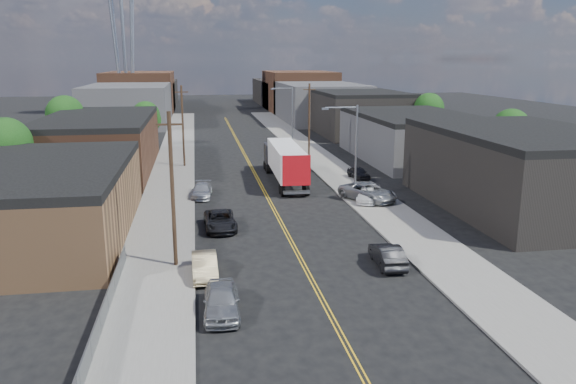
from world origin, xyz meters
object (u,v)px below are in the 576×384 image
object	(u,v)px
car_right_lot_a	(368,192)
car_ahead_truck	(286,161)
car_left_a	(222,300)
car_right_lot_b	(367,195)
car_right_oncoming	(387,255)
car_right_lot_c	(359,173)
car_left_d	(202,191)
car_left_b	(205,266)
semi_truck	(284,160)
car_left_c	(220,221)

from	to	relation	value
car_right_lot_a	car_ahead_truck	xyz separation A→B (m)	(-4.91, 18.02, -0.17)
car_left_a	car_right_lot_b	xyz separation A→B (m)	(14.50, 21.45, -0.00)
car_right_oncoming	car_left_a	bearing A→B (deg)	29.96
car_right_lot_b	car_right_lot_a	bearing A→B (deg)	75.60
car_right_oncoming	car_right_lot_b	size ratio (longest dim) A/B	1.00
car_left_a	car_right_lot_c	distance (m)	35.57
car_left_d	car_ahead_truck	world-z (taller)	car_ahead_truck
car_right_lot_c	car_ahead_truck	distance (m)	10.75
car_right_lot_b	car_right_lot_c	bearing A→B (deg)	98.06
car_left_d	car_ahead_truck	bearing A→B (deg)	57.96
car_left_b	car_right_lot_c	distance (m)	31.29
car_right_lot_a	car_right_lot_c	xyz separation A→B (m)	(1.93, 9.73, -0.18)
car_right_lot_b	car_ahead_truck	size ratio (longest dim) A/B	0.76
car_right_oncoming	car_ahead_truck	distance (m)	34.31
semi_truck	car_left_c	size ratio (longest dim) A/B	3.11
car_left_a	car_right_lot_c	xyz separation A→B (m)	(16.62, 31.45, 0.01)
car_right_lot_b	car_left_a	bearing A→B (deg)	-104.04
semi_truck	car_left_d	bearing A→B (deg)	-144.53
semi_truck	car_right_oncoming	world-z (taller)	semi_truck
car_right_lot_a	car_ahead_truck	bearing A→B (deg)	75.34
car_left_b	car_left_d	distance (m)	20.66
car_right_oncoming	car_right_lot_c	distance (m)	26.61
car_left_a	car_right_lot_c	size ratio (longest dim) A/B	1.22
semi_truck	car_right_oncoming	distance (m)	26.90
car_right_lot_a	car_ahead_truck	distance (m)	18.68
car_left_a	car_left_d	distance (m)	26.12
car_left_b	semi_truck	bearing A→B (deg)	69.75
car_left_b	car_right_oncoming	distance (m)	11.72
car_right_lot_c	car_ahead_truck	bearing A→B (deg)	122.22
car_right_oncoming	car_right_lot_b	world-z (taller)	car_right_oncoming
car_left_d	car_right_lot_a	bearing A→B (deg)	-10.54
car_left_c	car_right_lot_c	world-z (taller)	car_right_lot_c
car_left_b	car_right_lot_a	size ratio (longest dim) A/B	0.73
car_left_b	car_left_a	bearing A→B (deg)	-83.23
car_right_lot_a	car_right_lot_b	size ratio (longest dim) A/B	1.35
car_right_oncoming	car_right_lot_c	world-z (taller)	same
car_right_lot_c	car_left_b	bearing A→B (deg)	-131.09
car_right_lot_b	car_right_lot_c	distance (m)	10.22
car_right_lot_a	car_ahead_truck	size ratio (longest dim) A/B	1.03
semi_truck	car_left_b	size ratio (longest dim) A/B	3.70
car_left_a	car_left_b	size ratio (longest dim) A/B	1.08
car_right_oncoming	car_ahead_truck	size ratio (longest dim) A/B	0.76
car_left_d	car_right_lot_a	size ratio (longest dim) A/B	0.76
car_right_lot_a	car_right_lot_b	world-z (taller)	car_right_lot_a
car_left_a	car_ahead_truck	distance (m)	40.93
car_left_b	car_left_c	xyz separation A→B (m)	(1.40, 9.81, 0.00)
semi_truck	car_left_a	xyz separation A→B (m)	(-8.34, -32.18, -1.58)
car_left_b	car_right_lot_a	xyz separation A→B (m)	(15.47, 16.27, 0.26)
car_left_c	car_left_d	bearing A→B (deg)	94.71
car_right_lot_a	car_left_b	bearing A→B (deg)	-163.46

